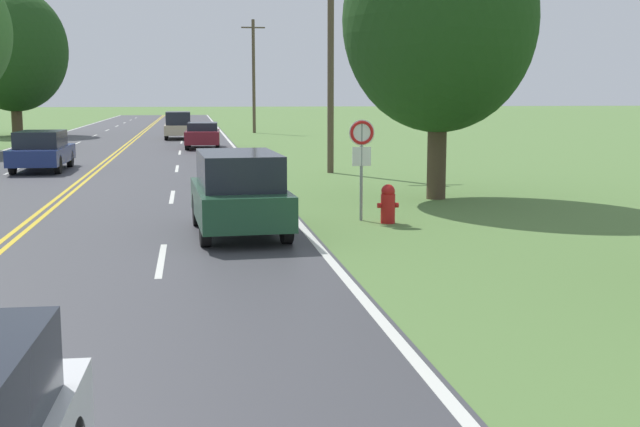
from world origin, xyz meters
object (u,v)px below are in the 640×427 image
(traffic_sign, at_px, (362,145))
(tree_far_back, at_px, (13,50))
(car_dark_blue_sedan_mid_far, at_px, (42,150))
(car_champagne_suv_distant, at_px, (178,125))
(car_maroon_sedan_receding, at_px, (203,135))
(tree_left_verge, at_px, (440,20))
(fire_hydrant, at_px, (388,203))
(car_dark_green_suv_mid_near, at_px, (239,191))

(traffic_sign, height_order, tree_far_back, tree_far_back)
(car_dark_blue_sedan_mid_far, distance_m, car_champagne_suv_distant, 22.50)
(car_dark_blue_sedan_mid_far, height_order, car_maroon_sedan_receding, car_dark_blue_sedan_mid_far)
(traffic_sign, distance_m, car_dark_blue_sedan_mid_far, 17.04)
(car_maroon_sedan_receding, bearing_deg, car_champagne_suv_distant, -169.13)
(tree_left_verge, relative_size, car_champagne_suv_distant, 1.73)
(fire_hydrant, relative_size, car_dark_green_suv_mid_near, 0.21)
(fire_hydrant, distance_m, car_dark_blue_sedan_mid_far, 17.70)
(car_dark_blue_sedan_mid_far, distance_m, car_maroon_sedan_receding, 13.83)
(traffic_sign, distance_m, car_maroon_sedan_receding, 26.57)
(fire_hydrant, height_order, car_dark_green_suv_mid_near, car_dark_green_suv_mid_near)
(fire_hydrant, xyz_separation_m, tree_left_verge, (2.40, 4.02, 4.48))
(car_maroon_sedan_receding, relative_size, car_champagne_suv_distant, 0.97)
(traffic_sign, height_order, tree_left_verge, tree_left_verge)
(car_maroon_sedan_receding, height_order, car_champagne_suv_distant, car_champagne_suv_distant)
(car_dark_green_suv_mid_near, distance_m, car_dark_blue_sedan_mid_far, 16.83)
(traffic_sign, relative_size, car_dark_green_suv_mid_near, 0.56)
(fire_hydrant, height_order, car_maroon_sedan_receding, car_maroon_sedan_receding)
(tree_far_back, distance_m, car_dark_blue_sedan_mid_far, 29.73)
(tree_far_back, distance_m, car_maroon_sedan_receding, 21.44)
(car_dark_green_suv_mid_near, bearing_deg, car_champagne_suv_distant, 179.93)
(car_dark_green_suv_mid_near, xyz_separation_m, car_champagne_suv_distant, (-1.76, 37.42, 0.03))
(fire_hydrant, xyz_separation_m, car_maroon_sedan_receding, (-3.77, 26.82, 0.29))
(fire_hydrant, bearing_deg, traffic_sign, 138.18)
(car_dark_green_suv_mid_near, bearing_deg, tree_left_verge, 127.45)
(fire_hydrant, height_order, tree_far_back, tree_far_back)
(tree_far_back, height_order, car_dark_blue_sedan_mid_far, tree_far_back)
(fire_hydrant, relative_size, tree_far_back, 0.09)
(car_dark_green_suv_mid_near, bearing_deg, tree_far_back, -165.95)
(tree_left_verge, xyz_separation_m, car_champagne_suv_distant, (-7.62, 32.46, -3.99))
(fire_hydrant, distance_m, car_champagne_suv_distant, 36.86)
(fire_hydrant, relative_size, car_maroon_sedan_receding, 0.20)
(traffic_sign, relative_size, car_dark_blue_sedan_mid_far, 0.50)
(car_dark_blue_sedan_mid_far, bearing_deg, fire_hydrant, -144.79)
(tree_far_back, height_order, car_dark_green_suv_mid_near, tree_far_back)
(car_maroon_sedan_receding, xyz_separation_m, car_champagne_suv_distant, (-1.45, 9.67, 0.20))
(fire_hydrant, xyz_separation_m, car_champagne_suv_distant, (-5.22, 36.49, 0.49))
(tree_far_back, xyz_separation_m, car_champagne_suv_distant, (11.53, -6.55, -5.11))
(car_dark_green_suv_mid_near, height_order, car_dark_blue_sedan_mid_far, car_dark_green_suv_mid_near)
(traffic_sign, distance_m, car_dark_green_suv_mid_near, 3.36)
(tree_left_verge, height_order, tree_far_back, tree_far_back)
(fire_hydrant, height_order, traffic_sign, traffic_sign)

